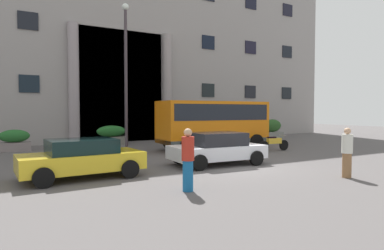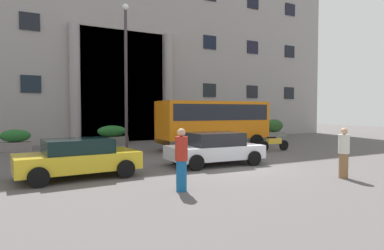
{
  "view_description": "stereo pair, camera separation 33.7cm",
  "coord_description": "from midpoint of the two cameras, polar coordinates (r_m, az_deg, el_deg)",
  "views": [
    {
      "loc": [
        -8.08,
        -10.92,
        2.27
      ],
      "look_at": [
        1.82,
        6.79,
        1.42
      ],
      "focal_mm": 30.77,
      "sensor_mm": 36.0,
      "label": 1
    },
    {
      "loc": [
        -7.78,
        -11.08,
        2.27
      ],
      "look_at": [
        1.82,
        6.79,
        1.42
      ],
      "focal_mm": 30.77,
      "sensor_mm": 36.0,
      "label": 2
    }
  ],
  "objects": [
    {
      "name": "pedestrian_woman_dark_dress",
      "position": [
        9.35,
        -1.76,
        -5.99
      ],
      "size": [
        0.36,
        0.36,
        1.79
      ],
      "rotation": [
        0.0,
        0.0,
        0.05
      ],
      "color": "#165992",
      "rests_on": "ground_plane"
    },
    {
      "name": "parked_coupe_end",
      "position": [
        14.03,
        3.67,
        -4.02
      ],
      "size": [
        4.03,
        2.23,
        1.37
      ],
      "rotation": [
        0.0,
        0.0,
        -0.04
      ],
      "color": "silver",
      "rests_on": "ground_plane"
    },
    {
      "name": "hedge_planter_entrance_right",
      "position": [
        22.61,
        -14.22,
        -1.81
      ],
      "size": [
        2.0,
        0.83,
        1.32
      ],
      "color": "#68665D",
      "rests_on": "ground_plane"
    },
    {
      "name": "ground_plane",
      "position": [
        13.76,
        6.54,
        -7.36
      ],
      "size": [
        80.0,
        64.0,
        0.12
      ],
      "primitive_type": "cube",
      "color": "#555050"
    },
    {
      "name": "pedestrian_woman_with_bag",
      "position": [
        12.36,
        24.58,
        -4.36
      ],
      "size": [
        0.36,
        0.36,
        1.71
      ],
      "rotation": [
        0.0,
        0.0,
        1.52
      ],
      "color": "olive",
      "rests_on": "ground_plane"
    },
    {
      "name": "orange_minibus",
      "position": [
        19.56,
        3.22,
        0.7
      ],
      "size": [
        6.58,
        2.83,
        2.84
      ],
      "rotation": [
        0.0,
        0.0,
        -0.04
      ],
      "color": "orange",
      "rests_on": "ground_plane"
    },
    {
      "name": "hedge_planter_east",
      "position": [
        29.3,
        13.41,
        -0.62
      ],
      "size": [
        2.04,
        0.74,
        1.57
      ],
      "color": "slate",
      "rests_on": "ground_plane"
    },
    {
      "name": "lamppost_plaza_centre",
      "position": [
        20.32,
        -11.87,
        9.98
      ],
      "size": [
        0.4,
        0.4,
        8.65
      ],
      "color": "#3E343A",
      "rests_on": "ground_plane"
    },
    {
      "name": "hedge_planter_west",
      "position": [
        24.29,
        -1.26,
        -1.35
      ],
      "size": [
        1.74,
        0.99,
        1.41
      ],
      "color": "gray",
      "rests_on": "ground_plane"
    },
    {
      "name": "parked_compact_extra",
      "position": [
        11.89,
        -19.33,
        -5.37
      ],
      "size": [
        4.09,
        2.27,
        1.33
      ],
      "rotation": [
        0.0,
        0.0,
        0.06
      ],
      "color": "gold",
      "rests_on": "ground_plane"
    },
    {
      "name": "motorcycle_far_end",
      "position": [
        19.29,
        13.46,
        -3.05
      ],
      "size": [
        2.03,
        0.55,
        0.89
      ],
      "rotation": [
        0.0,
        0.0,
        -0.06
      ],
      "color": "black",
      "rests_on": "ground_plane"
    },
    {
      "name": "motorcycle_near_kerb",
      "position": [
        14.72,
        -18.84,
        -4.79
      ],
      "size": [
        2.03,
        0.72,
        0.89
      ],
      "rotation": [
        0.0,
        0.0,
        0.24
      ],
      "color": "black",
      "rests_on": "ground_plane"
    },
    {
      "name": "bus_stop_sign",
      "position": [
        24.29,
        10.78,
        0.7
      ],
      "size": [
        0.44,
        0.08,
        2.52
      ],
      "color": "#9A9C1D",
      "rests_on": "ground_plane"
    },
    {
      "name": "hedge_planter_far_west",
      "position": [
        21.3,
        -28.82,
        -2.41
      ],
      "size": [
        1.67,
        0.8,
        1.23
      ],
      "color": "gray",
      "rests_on": "ground_plane"
    },
    {
      "name": "office_building_facade",
      "position": [
        30.37,
        -13.79,
        15.55
      ],
      "size": [
        39.99,
        9.61,
        18.43
      ],
      "color": "gray",
      "rests_on": "ground_plane"
    }
  ]
}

